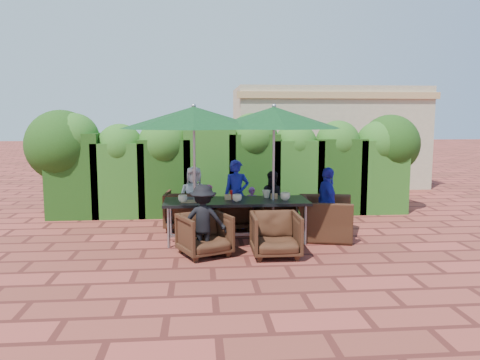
{
  "coord_description": "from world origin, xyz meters",
  "views": [
    {
      "loc": [
        -0.73,
        -8.4,
        2.2
      ],
      "look_at": [
        0.04,
        0.4,
        1.04
      ],
      "focal_mm": 35.0,
      "sensor_mm": 36.0,
      "label": 1
    }
  ],
  "objects": [
    {
      "name": "serving_tray",
      "position": [
        -0.89,
        -0.28,
        0.76
      ],
      "size": [
        0.35,
        0.25,
        0.02
      ],
      "primitive_type": "cube",
      "color": "olive",
      "rests_on": "dining_table"
    },
    {
      "name": "child_left",
      "position": [
        -0.53,
        0.97,
        0.44
      ],
      "size": [
        0.35,
        0.3,
        0.88
      ],
      "primitive_type": "imported",
      "rotation": [
        0.0,
        0.0,
        0.13
      ],
      "color": "#EC5395",
      "rests_on": "ground"
    },
    {
      "name": "building",
      "position": [
        3.5,
        6.99,
        1.61
      ],
      "size": [
        6.2,
        3.08,
        3.2
      ],
      "color": "#BAAC8A",
      "rests_on": "ground"
    },
    {
      "name": "chair_far_mid",
      "position": [
        -0.09,
        0.76,
        0.35
      ],
      "size": [
        0.77,
        0.73,
        0.71
      ],
      "primitive_type": "imported",
      "rotation": [
        0.0,
        0.0,
        3.28
      ],
      "color": "black",
      "rests_on": "ground"
    },
    {
      "name": "hedge_wall",
      "position": [
        -0.2,
        2.32,
        1.28
      ],
      "size": [
        9.1,
        1.6,
        2.4
      ],
      "color": "#19320D",
      "rests_on": "ground"
    },
    {
      "name": "adult_far_right",
      "position": [
        0.76,
        0.79,
        0.58
      ],
      "size": [
        0.59,
        0.39,
        1.15
      ],
      "primitive_type": "imported",
      "rotation": [
        0.0,
        0.0,
        -0.1
      ],
      "color": "black",
      "rests_on": "ground"
    },
    {
      "name": "cup_c",
      "position": [
        -0.08,
        -0.32,
        0.82
      ],
      "size": [
        0.17,
        0.17,
        0.13
      ],
      "primitive_type": "imported",
      "color": "beige",
      "rests_on": "dining_table"
    },
    {
      "name": "sauce_bottle",
      "position": [
        -0.17,
        -0.07,
        0.83
      ],
      "size": [
        0.04,
        0.04,
        0.17
      ],
      "primitive_type": "cylinder",
      "color": "#4C230C",
      "rests_on": "dining_table"
    },
    {
      "name": "umbrella_right",
      "position": [
        0.59,
        -0.19,
        2.21
      ],
      "size": [
        2.42,
        2.42,
        2.46
      ],
      "color": "gray",
      "rests_on": "ground"
    },
    {
      "name": "chair_near_left",
      "position": [
        -0.66,
        -1.02,
        0.38
      ],
      "size": [
        0.95,
        0.93,
        0.76
      ],
      "primitive_type": "imported",
      "rotation": [
        0.0,
        0.0,
        0.42
      ],
      "color": "black",
      "rests_on": "ground"
    },
    {
      "name": "adult_far_mid",
      "position": [
        0.01,
        0.83,
        0.69
      ],
      "size": [
        0.52,
        0.43,
        1.38
      ],
      "primitive_type": "imported",
      "rotation": [
        0.0,
        0.0,
        0.05
      ],
      "color": "#1E23A6",
      "rests_on": "ground"
    },
    {
      "name": "child_right",
      "position": [
        0.33,
        0.96,
        0.41
      ],
      "size": [
        0.36,
        0.33,
        0.82
      ],
      "primitive_type": "imported",
      "rotation": [
        0.0,
        0.0,
        -0.37
      ],
      "color": "#A24EA9",
      "rests_on": "ground"
    },
    {
      "name": "pedestrian_c",
      "position": [
        3.3,
        4.24,
        0.84
      ],
      "size": [
        1.18,
        0.91,
        1.67
      ],
      "primitive_type": "imported",
      "rotation": [
        0.0,
        0.0,
        2.69
      ],
      "color": "gray",
      "rests_on": "ground"
    },
    {
      "name": "cup_d",
      "position": [
        0.5,
        0.05,
        0.82
      ],
      "size": [
        0.15,
        0.15,
        0.14
      ],
      "primitive_type": "imported",
      "color": "beige",
      "rests_on": "dining_table"
    },
    {
      "name": "cup_a",
      "position": [
        -1.03,
        -0.29,
        0.81
      ],
      "size": [
        0.16,
        0.16,
        0.13
      ],
      "primitive_type": "imported",
      "color": "beige",
      "rests_on": "dining_table"
    },
    {
      "name": "number_block_left",
      "position": [
        -0.23,
        -0.12,
        0.8
      ],
      "size": [
        0.12,
        0.06,
        0.1
      ],
      "primitive_type": "cube",
      "color": "tan",
      "rests_on": "dining_table"
    },
    {
      "name": "adult_far_left",
      "position": [
        -0.84,
        0.83,
        0.63
      ],
      "size": [
        0.64,
        0.39,
        1.26
      ],
      "primitive_type": "imported",
      "rotation": [
        0.0,
        0.0,
        -0.04
      ],
      "color": "silver",
      "rests_on": "ground"
    },
    {
      "name": "adult_end_right",
      "position": [
        1.6,
        -0.15,
        0.66
      ],
      "size": [
        0.45,
        0.81,
        1.32
      ],
      "primitive_type": "imported",
      "rotation": [
        0.0,
        0.0,
        1.65
      ],
      "color": "#1E23A6",
      "rests_on": "ground"
    },
    {
      "name": "adult_near_left",
      "position": [
        -0.68,
        -1.03,
        0.58
      ],
      "size": [
        0.77,
        0.4,
        1.16
      ],
      "primitive_type": "imported",
      "rotation": [
        0.0,
        0.0,
        3.06
      ],
      "color": "black",
      "rests_on": "ground"
    },
    {
      "name": "ketchup_bottle",
      "position": [
        -0.16,
        -0.09,
        0.83
      ],
      "size": [
        0.04,
        0.04,
        0.17
      ],
      "primitive_type": "cylinder",
      "color": "#B20C0A",
      "rests_on": "dining_table"
    },
    {
      "name": "cup_b",
      "position": [
        -0.66,
        -0.05,
        0.82
      ],
      "size": [
        0.15,
        0.15,
        0.14
      ],
      "primitive_type": "imported",
      "color": "beige",
      "rests_on": "dining_table"
    },
    {
      "name": "ground",
      "position": [
        0.0,
        0.0,
        0.0
      ],
      "size": [
        80.0,
        80.0,
        0.0
      ],
      "primitive_type": "plane",
      "color": "maroon",
      "rests_on": "ground"
    },
    {
      "name": "number_block_right",
      "position": [
        0.62,
        -0.1,
        0.8
      ],
      "size": [
        0.12,
        0.06,
        0.1
      ],
      "primitive_type": "cube",
      "color": "tan",
      "rests_on": "dining_table"
    },
    {
      "name": "chair_far_left",
      "position": [
        -1.0,
        0.87,
        0.42
      ],
      "size": [
        0.88,
        0.83,
        0.85
      ],
      "primitive_type": "imported",
      "rotation": [
        0.0,
        0.0,
        3.06
      ],
      "color": "black",
      "rests_on": "ground"
    },
    {
      "name": "chair_near_right",
      "position": [
        0.47,
        -1.17,
        0.39
      ],
      "size": [
        0.76,
        0.71,
        0.78
      ],
      "primitive_type": "imported",
      "rotation": [
        0.0,
        0.0,
        0.0
      ],
      "color": "black",
      "rests_on": "ground"
    },
    {
      "name": "chair_end_right",
      "position": [
        1.58,
        -0.04,
        0.49
      ],
      "size": [
        1.01,
        1.29,
        0.99
      ],
      "primitive_type": "imported",
      "rotation": [
        0.0,
        0.0,
        1.3
      ],
      "color": "black",
      "rests_on": "ground"
    },
    {
      "name": "pedestrian_a",
      "position": [
        1.59,
        4.35,
        0.86
      ],
      "size": [
        1.65,
        0.73,
        1.72
      ],
      "primitive_type": "imported",
      "rotation": [
        0.0,
        0.0,
        3.05
      ],
      "color": "#258A2C",
      "rests_on": "ground"
    },
    {
      "name": "pedestrian_b",
      "position": [
        2.21,
        4.55,
        0.78
      ],
      "size": [
        0.81,
        0.57,
        1.56
      ],
      "primitive_type": "imported",
      "rotation": [
        0.0,
        0.0,
        2.97
      ],
      "color": "#EC5395",
      "rests_on": "ground"
    },
    {
      "name": "umbrella_left",
      "position": [
        -0.82,
        -0.21,
        2.21
      ],
      "size": [
        2.55,
        2.55,
        2.46
      ],
      "color": "gray",
      "rests_on": "ground"
    },
    {
      "name": "chair_far_right",
      "position": [
        0.73,
        0.74,
        0.36
      ],
      "size": [
        0.84,
        0.81,
        0.72
      ],
      "primitive_type": "imported",
      "rotation": [
        0.0,
        0.0,
        3.41
      ],
      "color": "black",
      "rests_on": "ground"
    },
    {
      "name": "cup_e",
      "position": [
        0.8,
        -0.24,
        0.82
      ],
      "size": [
        0.18,
        0.18,
        0.14
      ],
      "primitive_type": "imported",
      "color": "beige",
      "rests_on": "dining_table"
    },
    {
      "name": "dining_table",
      "position": [
        -0.08,
        -0.16,
        0.68
      ],
      "size": [
        2.58,
        0.9,
        0.75
      ],
      "color": "black",
      "rests_on": "ground"
    }
  ]
}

